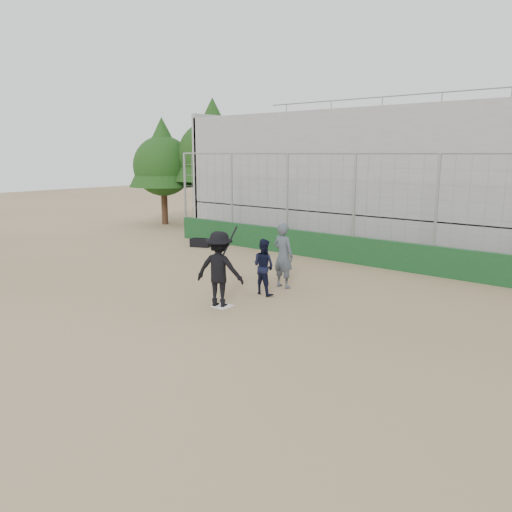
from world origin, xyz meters
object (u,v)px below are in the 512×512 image
Objects in this scene: catcher_crouched at (263,276)px; batter_at_plate at (219,269)px; umpire at (283,259)px; equipment_bag at (200,243)px.

batter_at_plate is at bearing -96.65° from catcher_crouched.
batter_at_plate is 1.92× the size of catcher_crouched.
umpire is 7.50m from equipment_bag.
catcher_crouched is 7.94m from equipment_bag.
equipment_bag is (-6.79, 3.12, -0.71)m from umpire.
catcher_crouched is at bearing 83.35° from batter_at_plate.
catcher_crouched is at bearing 96.64° from umpire.
batter_at_plate reaches higher than equipment_bag.
batter_at_plate is 8.77m from equipment_bag.
umpire is (0.17, 2.58, -0.12)m from batter_at_plate.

